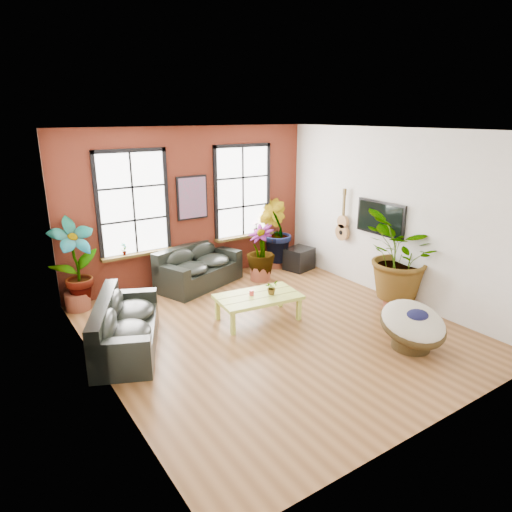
{
  "coord_description": "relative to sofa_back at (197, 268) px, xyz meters",
  "views": [
    {
      "loc": [
        -4.43,
        -6.05,
        3.75
      ],
      "look_at": [
        0.0,
        0.6,
        1.25
      ],
      "focal_mm": 32.0,
      "sensor_mm": 36.0,
      "label": 1
    }
  ],
  "objects": [
    {
      "name": "floor_plant_back_right",
      "position": [
        2.22,
        0.09,
        0.53
      ],
      "size": [
        1.04,
        1.1,
        1.58
      ],
      "primitive_type": "imported",
      "rotation": [
        0.0,
        0.0,
        2.08
      ],
      "color": "#2D4A13",
      "rests_on": "ground"
    },
    {
      "name": "papasan_chair",
      "position": [
        1.63,
        -4.64,
        0.01
      ],
      "size": [
        1.3,
        1.31,
        0.82
      ],
      "rotation": [
        0.0,
        0.0,
        -0.21
      ],
      "color": "#3D2E15",
      "rests_on": "ground"
    },
    {
      "name": "pot_back_left",
      "position": [
        -2.62,
        0.09,
        -0.23
      ],
      "size": [
        0.61,
        0.61,
        0.36
      ],
      "rotation": [
        0.0,
        0.0,
        0.3
      ],
      "color": "brown",
      "rests_on": "ground"
    },
    {
      "name": "pot_mid",
      "position": [
        1.37,
        -0.53,
        -0.24
      ],
      "size": [
        0.52,
        0.52,
        0.34
      ],
      "rotation": [
        0.0,
        0.0,
        0.12
      ],
      "color": "brown",
      "rests_on": "ground"
    },
    {
      "name": "pot_right_wall",
      "position": [
        2.78,
        -3.37,
        -0.22
      ],
      "size": [
        0.65,
        0.65,
        0.38
      ],
      "rotation": [
        0.0,
        0.0,
        0.31
      ],
      "color": "brown",
      "rests_on": "ground"
    },
    {
      "name": "poster",
      "position": [
        0.11,
        0.34,
        1.54
      ],
      "size": [
        0.74,
        0.06,
        0.98
      ],
      "color": "black",
      "rests_on": "room"
    },
    {
      "name": "table_plant",
      "position": [
        0.36,
        -2.4,
        0.22
      ],
      "size": [
        0.3,
        0.28,
        0.26
      ],
      "primitive_type": "imported",
      "rotation": [
        0.0,
        0.0,
        0.42
      ],
      "color": "#2D4A13",
      "rests_on": "coffee_table"
    },
    {
      "name": "sofa_left",
      "position": [
        -2.36,
        -2.0,
        -0.02
      ],
      "size": [
        1.71,
        2.34,
        0.85
      ],
      "rotation": [
        0.0,
        0.0,
        1.15
      ],
      "color": "black",
      "rests_on": "ground"
    },
    {
      "name": "coffee_table",
      "position": [
        0.11,
        -2.31,
        0.03
      ],
      "size": [
        1.64,
        1.06,
        0.6
      ],
      "rotation": [
        0.0,
        0.0,
        -0.12
      ],
      "color": "#B8CF4A",
      "rests_on": "ground"
    },
    {
      "name": "tv_wall_unit",
      "position": [
        3.04,
        -2.25,
        1.13
      ],
      "size": [
        0.13,
        1.86,
        1.2
      ],
      "color": "black",
      "rests_on": "room"
    },
    {
      "name": "room",
      "position": [
        0.11,
        -2.69,
        1.34
      ],
      "size": [
        6.04,
        6.54,
        3.54
      ],
      "color": "brown",
      "rests_on": "ground"
    },
    {
      "name": "floor_plant_right_wall",
      "position": [
        2.82,
        -3.37,
        0.66
      ],
      "size": [
        2.15,
        2.17,
        1.82
      ],
      "primitive_type": "imported",
      "rotation": [
        0.0,
        0.0,
        3.99
      ],
      "color": "#2D4A13",
      "rests_on": "ground"
    },
    {
      "name": "sill_plant_right",
      "position": [
        1.81,
        0.29,
        0.63
      ],
      "size": [
        0.19,
        0.19,
        0.27
      ],
      "primitive_type": "imported",
      "rotation": [
        0.0,
        0.0,
        3.49
      ],
      "color": "#2D4A13",
      "rests_on": "room"
    },
    {
      "name": "pot_back_right",
      "position": [
        2.22,
        0.09,
        -0.24
      ],
      "size": [
        0.54,
        0.54,
        0.35
      ],
      "rotation": [
        0.0,
        0.0,
        -0.14
      ],
      "color": "brown",
      "rests_on": "ground"
    },
    {
      "name": "floor_plant_back_left",
      "position": [
        -2.58,
        0.06,
        0.6
      ],
      "size": [
        1.01,
        0.78,
        1.73
      ],
      "primitive_type": "imported",
      "rotation": [
        0.0,
        0.0,
        0.2
      ],
      "color": "#2D4A13",
      "rests_on": "ground"
    },
    {
      "name": "floor_plant_mid",
      "position": [
        1.39,
        -0.51,
        0.32
      ],
      "size": [
        0.78,
        0.78,
        1.18
      ],
      "primitive_type": "imported",
      "rotation": [
        0.0,
        0.0,
        4.91
      ],
      "color": "#2D4A13",
      "rests_on": "ground"
    },
    {
      "name": "sofa_back",
      "position": [
        0.0,
        0.0,
        0.0
      ],
      "size": [
        2.18,
        1.58,
        0.9
      ],
      "rotation": [
        0.0,
        0.0,
        0.36
      ],
      "color": "black",
      "rests_on": "ground"
    },
    {
      "name": "media_box",
      "position": [
        2.61,
        -0.43,
        -0.13
      ],
      "size": [
        0.77,
        0.69,
        0.55
      ],
      "rotation": [
        0.0,
        0.0,
        0.25
      ],
      "color": "black",
      "rests_on": "ground"
    },
    {
      "name": "sill_plant_left",
      "position": [
        -1.54,
        0.29,
        0.63
      ],
      "size": [
        0.17,
        0.17,
        0.27
      ],
      "primitive_type": "imported",
      "rotation": [
        0.0,
        0.0,
        0.79
      ],
      "color": "#2D4A13",
      "rests_on": "room"
    }
  ]
}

